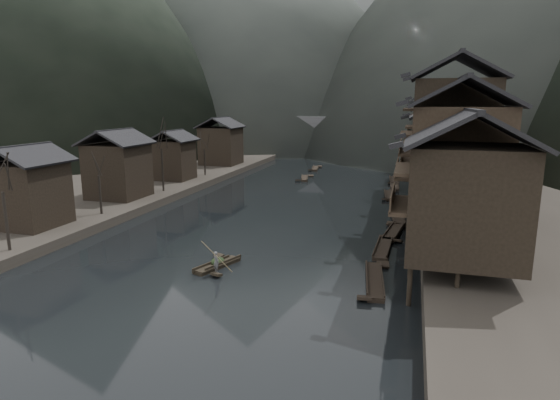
% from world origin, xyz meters
% --- Properties ---
extents(water, '(300.00, 300.00, 0.00)m').
position_xyz_m(water, '(0.00, 0.00, 0.00)').
color(water, black).
rests_on(water, ground).
extents(right_bank, '(40.00, 200.00, 1.80)m').
position_xyz_m(right_bank, '(35.00, 40.00, 0.90)').
color(right_bank, '#2D2823').
rests_on(right_bank, ground).
extents(left_bank, '(40.00, 200.00, 1.20)m').
position_xyz_m(left_bank, '(-35.00, 40.00, 0.60)').
color(left_bank, '#2D2823').
rests_on(left_bank, ground).
extents(stilt_houses, '(9.00, 67.60, 16.82)m').
position_xyz_m(stilt_houses, '(17.28, 19.13, 8.87)').
color(stilt_houses, black).
rests_on(stilt_houses, ground).
extents(left_houses, '(8.10, 53.20, 8.73)m').
position_xyz_m(left_houses, '(-20.50, 20.12, 5.66)').
color(left_houses, black).
rests_on(left_houses, left_bank).
extents(bare_trees, '(3.94, 42.73, 7.88)m').
position_xyz_m(bare_trees, '(-17.00, 8.78, 6.36)').
color(bare_trees, black).
rests_on(bare_trees, left_bank).
extents(moored_sampans, '(3.35, 63.83, 0.47)m').
position_xyz_m(moored_sampans, '(12.03, 21.25, 0.20)').
color(moored_sampans, black).
rests_on(moored_sampans, water).
extents(midriver_boats, '(2.57, 17.48, 0.45)m').
position_xyz_m(midriver_boats, '(-3.16, 40.80, 0.20)').
color(midriver_boats, black).
rests_on(midriver_boats, water).
extents(stone_bridge, '(40.00, 6.00, 9.00)m').
position_xyz_m(stone_bridge, '(-0.00, 72.00, 5.11)').
color(stone_bridge, '#4C4C4F').
rests_on(stone_bridge, ground).
extents(hero_sampan, '(2.41, 4.68, 0.43)m').
position_xyz_m(hero_sampan, '(-0.06, -7.30, 0.20)').
color(hero_sampan, black).
rests_on(hero_sampan, water).
extents(cargo_heap, '(1.03, 1.35, 0.62)m').
position_xyz_m(cargo_heap, '(-0.14, -7.10, 0.74)').
color(cargo_heap, black).
rests_on(cargo_heap, hero_sampan).
extents(boatman, '(0.70, 0.68, 1.62)m').
position_xyz_m(boatman, '(0.51, -8.84, 1.24)').
color(boatman, '#575659').
rests_on(boatman, hero_sampan).
extents(bamboo_pole, '(1.65, 2.23, 3.15)m').
position_xyz_m(bamboo_pole, '(0.71, -8.84, 3.63)').
color(bamboo_pole, '#8C7A51').
rests_on(bamboo_pole, boatman).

